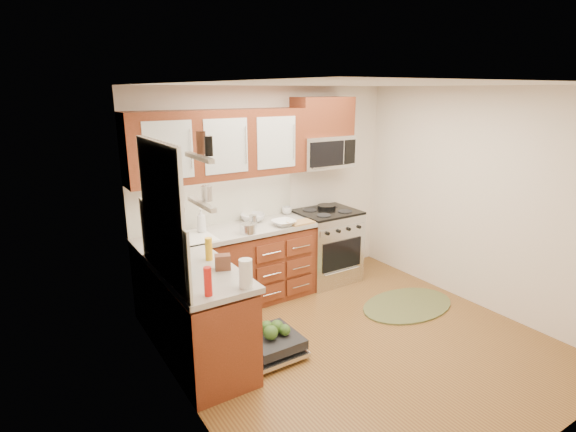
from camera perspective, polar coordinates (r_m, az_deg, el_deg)
floor at (r=4.75m, az=8.85°, el=-15.56°), size 3.50×3.50×0.00m
ceiling at (r=4.07m, az=10.39°, el=16.13°), size 3.50×3.50×0.00m
wall_back at (r=5.62m, az=-2.43°, el=3.35°), size 3.50×0.04×2.50m
wall_front at (r=3.25m, az=30.77°, el=-8.36°), size 3.50×0.04×2.50m
wall_left at (r=3.38m, az=-13.21°, el=-5.57°), size 0.04×3.50×2.50m
wall_right at (r=5.54m, az=23.17°, el=1.90°), size 0.04×3.50×2.50m
base_cabinet_back at (r=5.29m, az=-7.51°, el=-6.94°), size 2.05×0.60×0.85m
base_cabinet_left at (r=4.27m, az=-11.07°, el=-12.97°), size 0.60×1.25×0.85m
countertop_back at (r=5.12m, az=-7.65°, el=-2.07°), size 2.07×0.64×0.05m
countertop_left at (r=4.07m, az=-11.30°, el=-7.05°), size 0.64×1.27×0.05m
backsplash_back at (r=5.30m, az=-9.13°, el=1.95°), size 2.05×0.02×0.57m
backsplash_left at (r=3.87m, az=-15.60°, el=-3.62°), size 0.02×1.25×0.57m
upper_cabinets at (r=5.04m, az=-8.72°, el=8.96°), size 2.05×0.35×0.75m
cabinet_over_mw at (r=5.73m, az=4.41°, el=12.50°), size 0.76×0.35×0.47m
range at (r=5.94m, az=4.91°, el=-3.77°), size 0.76×0.64×0.95m
microwave at (r=5.75m, az=4.47°, el=8.16°), size 0.76×0.38×0.40m
sink at (r=4.95m, az=-13.02°, el=-4.20°), size 0.62×0.50×0.26m
dishwasher at (r=4.47m, az=-2.41°, el=-16.04°), size 0.70×0.60×0.20m
window at (r=3.75m, az=-15.87°, el=1.17°), size 0.03×1.05×1.05m
window_blind at (r=3.70m, az=-15.88°, el=6.18°), size 0.02×0.96×0.40m
shelf_upper at (r=2.87m, az=-11.25°, el=7.31°), size 0.04×0.40×0.03m
shelf_lower at (r=2.93m, az=-10.94°, el=1.50°), size 0.04×0.40×0.03m
rug at (r=5.57m, az=14.93°, el=-10.88°), size 1.27×0.89×0.02m
skillet at (r=5.92m, az=4.91°, el=1.19°), size 0.29×0.29×0.05m
stock_pot at (r=4.97m, az=-5.10°, el=-1.59°), size 0.24×0.24×0.11m
cutting_board at (r=5.33m, az=1.65°, el=-0.83°), size 0.30×0.20×0.02m
canister at (r=5.16m, az=-4.44°, el=-0.67°), size 0.10×0.10×0.15m
paper_towel_roll at (r=3.62m, az=-5.39°, el=-7.28°), size 0.12×0.12×0.24m
mustard_bottle at (r=4.24m, az=-10.03°, el=-4.15°), size 0.09×0.09×0.21m
red_bottle at (r=3.52m, az=-10.14°, el=-8.19°), size 0.07×0.07×0.23m
wooden_box at (r=4.01m, az=-8.29°, el=-5.82°), size 0.16×0.14×0.13m
blue_carton at (r=3.97m, az=-12.99°, el=-6.14°), size 0.10×0.07×0.15m
bowl_a at (r=5.23m, az=-0.55°, el=-0.89°), size 0.28×0.28×0.07m
bowl_b at (r=5.41m, az=-4.49°, el=-0.23°), size 0.29×0.29×0.09m
cup at (r=5.70m, az=-0.15°, el=0.70°), size 0.16×0.16×0.10m
soap_bottle_a at (r=5.05m, az=-10.96°, el=-0.56°), size 0.12×0.13×0.27m
soap_bottle_b at (r=4.20m, az=-14.99°, el=-4.66°), size 0.11×0.11×0.21m
soap_bottle_c at (r=4.15m, az=-13.69°, el=-5.11°), size 0.14×0.14×0.17m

